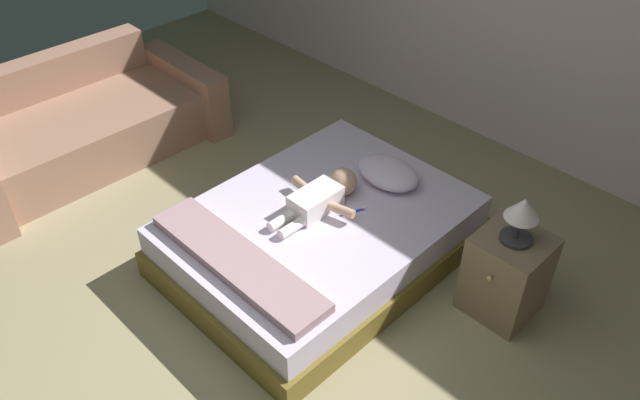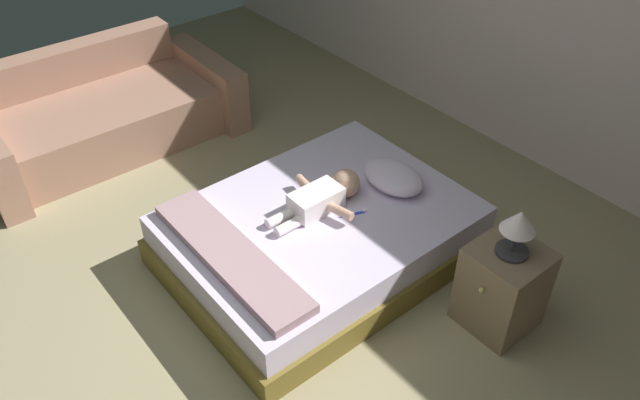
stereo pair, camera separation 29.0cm
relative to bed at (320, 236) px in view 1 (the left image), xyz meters
name	(u,v)px [view 1 (the left image)]	position (x,y,z in m)	size (l,w,h in m)	color
ground_plane	(216,355)	(0.15, -0.96, -0.18)	(8.00, 8.00, 0.00)	#978B66
bed	(320,236)	(0.00, 0.00, 0.00)	(1.38, 1.84, 0.38)	brown
pillow	(388,173)	(0.09, 0.54, 0.26)	(0.44, 0.30, 0.15)	silver
baby	(323,196)	(-0.04, 0.07, 0.27)	(0.52, 0.66, 0.18)	white
toothbrush	(354,211)	(0.15, 0.15, 0.20)	(0.07, 0.16, 0.02)	blue
couch	(80,126)	(-2.17, -0.47, 0.07)	(1.12, 2.02, 0.70)	#A0735D
nightstand	(506,274)	(1.05, 0.46, 0.08)	(0.39, 0.42, 0.54)	#7B664C
lamp	(522,212)	(1.05, 0.46, 0.54)	(0.19, 0.19, 0.28)	#333338
blanket	(237,261)	(0.00, -0.65, 0.22)	(1.24, 0.28, 0.06)	#A58289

